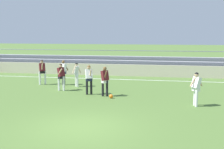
{
  "coord_description": "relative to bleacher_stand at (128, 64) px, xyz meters",
  "views": [
    {
      "loc": [
        3.2,
        -10.55,
        3.6
      ],
      "look_at": [
        -0.1,
        7.02,
        1.06
      ],
      "focal_mm": 47.5,
      "sensor_mm": 36.0,
      "label": 1
    }
  ],
  "objects": [
    {
      "name": "ground_plane",
      "position": [
        0.26,
        -16.02,
        -0.79
      ],
      "size": [
        160.0,
        160.0,
        0.0
      ],
      "primitive_type": "plane",
      "color": "#4C6B30"
    },
    {
      "name": "field_line_sideline",
      "position": [
        0.26,
        -4.19,
        -0.79
      ],
      "size": [
        44.0,
        0.12,
        0.01
      ],
      "primitive_type": "cube",
      "color": "white",
      "rests_on": "ground"
    },
    {
      "name": "sideline_wall",
      "position": [
        0.26,
        -2.29,
        -0.3
      ],
      "size": [
        48.0,
        0.16,
        0.97
      ],
      "primitive_type": "cube",
      "color": "beige",
      "rests_on": "ground"
    },
    {
      "name": "bleacher_stand",
      "position": [
        0.0,
        0.0,
        0.0
      ],
      "size": [
        27.55,
        2.42,
        1.94
      ],
      "color": "#B2B2B7",
      "rests_on": "ground"
    },
    {
      "name": "player_dark_challenging",
      "position": [
        0.01,
        -10.39,
        0.22
      ],
      "size": [
        0.5,
        0.61,
        1.7
      ],
      "color": "black",
      "rests_on": "ground"
    },
    {
      "name": "player_white_wide_left",
      "position": [
        -0.99,
        -10.09,
        0.24
      ],
      "size": [
        0.51,
        0.62,
        1.72
      ],
      "color": "black",
      "rests_on": "ground"
    },
    {
      "name": "player_dark_on_ball",
      "position": [
        -3.0,
        -9.29,
        0.22
      ],
      "size": [
        0.5,
        0.68,
        1.69
      ],
      "color": "white",
      "rests_on": "ground"
    },
    {
      "name": "player_white_dropping_back",
      "position": [
        4.88,
        -11.8,
        0.21
      ],
      "size": [
        0.67,
        0.54,
        1.68
      ],
      "color": "white",
      "rests_on": "ground"
    },
    {
      "name": "player_dark_wide_right",
      "position": [
        -5.05,
        -7.45,
        0.24
      ],
      "size": [
        0.52,
        0.68,
        1.72
      ],
      "color": "white",
      "rests_on": "ground"
    },
    {
      "name": "player_white_overlapping",
      "position": [
        -3.56,
        -7.3,
        0.24
      ],
      "size": [
        0.63,
        0.51,
        1.71
      ],
      "color": "black",
      "rests_on": "ground"
    },
    {
      "name": "player_white_trailing_run",
      "position": [
        -2.47,
        -7.78,
        0.17
      ],
      "size": [
        0.55,
        0.47,
        1.62
      ],
      "color": "white",
      "rests_on": "ground"
    },
    {
      "name": "soccer_ball",
      "position": [
        0.46,
        -10.85,
        -0.68
      ],
      "size": [
        0.22,
        0.22,
        0.22
      ],
      "primitive_type": "sphere",
      "color": "orange",
      "rests_on": "ground"
    }
  ]
}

